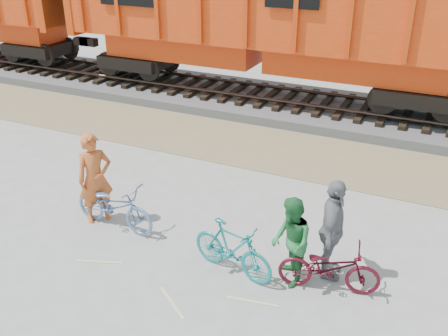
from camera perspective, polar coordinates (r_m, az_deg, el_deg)
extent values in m
plane|color=#9E9E99|center=(9.77, -6.42, -9.57)|extent=(120.00, 120.00, 0.00)
cube|color=#93825B|center=(14.11, 5.15, 2.26)|extent=(120.00, 3.00, 0.02)
cube|color=slate|center=(17.18, 9.31, 6.90)|extent=(120.00, 4.00, 0.30)
cube|color=black|center=(19.79, -9.22, 10.07)|extent=(0.22, 2.60, 0.12)
cube|color=black|center=(17.12, 9.36, 7.56)|extent=(0.22, 2.60, 0.12)
cylinder|color=#382821|center=(16.42, 8.66, 7.26)|extent=(120.00, 0.12, 0.12)
cylinder|color=#382821|center=(17.74, 10.06, 8.57)|extent=(120.00, 0.12, 0.12)
cube|color=black|center=(17.42, 4.39, 10.15)|extent=(11.20, 2.20, 0.80)
cube|color=#E34210|center=(17.21, 4.48, 12.88)|extent=(11.76, 1.65, 0.90)
imported|color=#5F7FB3|center=(10.46, -12.43, -4.24)|extent=(1.94, 0.77, 1.00)
imported|color=#157C81|center=(8.93, 0.96, -9.23)|extent=(1.74, 0.82, 1.01)
imported|color=#510D1A|center=(8.77, 11.94, -11.09)|extent=(1.80, 0.98, 0.90)
imported|color=#C45927|center=(10.59, -14.52, -1.16)|extent=(0.81, 0.85, 1.95)
imported|color=#256F36|center=(8.63, 7.66, -8.40)|extent=(0.95, 1.00, 1.63)
imported|color=slate|center=(8.83, 12.25, -6.94)|extent=(0.61, 1.16, 1.89)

